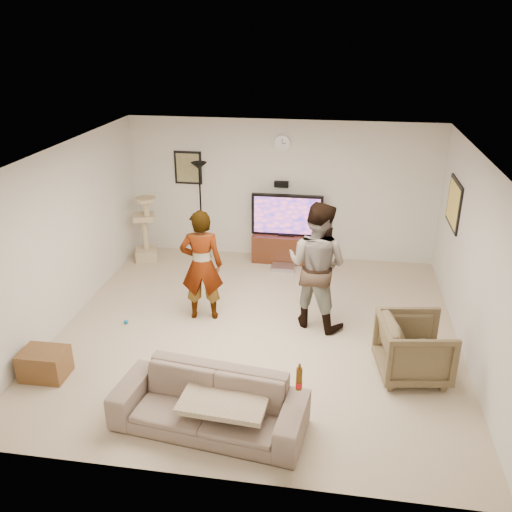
# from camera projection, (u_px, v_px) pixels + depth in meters

# --- Properties ---
(floor) EXTENTS (5.50, 5.50, 0.02)m
(floor) POSITION_uv_depth(u_px,v_px,m) (258.00, 331.00, 7.66)
(floor) COLOR tan
(floor) RESTS_ON ground
(ceiling) EXTENTS (5.50, 5.50, 0.02)m
(ceiling) POSITION_uv_depth(u_px,v_px,m) (258.00, 154.00, 6.66)
(ceiling) COLOR white
(ceiling) RESTS_ON wall_back
(wall_back) EXTENTS (5.50, 0.04, 2.50)m
(wall_back) POSITION_uv_depth(u_px,v_px,m) (282.00, 190.00, 9.65)
(wall_back) COLOR silver
(wall_back) RESTS_ON floor
(wall_front) EXTENTS (5.50, 0.04, 2.50)m
(wall_front) POSITION_uv_depth(u_px,v_px,m) (209.00, 369.00, 4.66)
(wall_front) COLOR silver
(wall_front) RESTS_ON floor
(wall_left) EXTENTS (0.04, 5.50, 2.50)m
(wall_left) POSITION_uv_depth(u_px,v_px,m) (64.00, 237.00, 7.55)
(wall_left) COLOR silver
(wall_left) RESTS_ON floor
(wall_right) EXTENTS (0.04, 5.50, 2.50)m
(wall_right) POSITION_uv_depth(u_px,v_px,m) (475.00, 262.00, 6.76)
(wall_right) COLOR silver
(wall_right) RESTS_ON floor
(wall_clock) EXTENTS (0.26, 0.04, 0.26)m
(wall_clock) POSITION_uv_depth(u_px,v_px,m) (282.00, 143.00, 9.29)
(wall_clock) COLOR silver
(wall_clock) RESTS_ON wall_back
(wall_speaker) EXTENTS (0.25, 0.10, 0.10)m
(wall_speaker) POSITION_uv_depth(u_px,v_px,m) (281.00, 184.00, 9.55)
(wall_speaker) COLOR black
(wall_speaker) RESTS_ON wall_back
(picture_back) EXTENTS (0.42, 0.03, 0.52)m
(picture_back) POSITION_uv_depth(u_px,v_px,m) (188.00, 168.00, 9.74)
(picture_back) COLOR olive
(picture_back) RESTS_ON wall_back
(picture_right) EXTENTS (0.03, 0.78, 0.62)m
(picture_right) POSITION_uv_depth(u_px,v_px,m) (454.00, 204.00, 8.12)
(picture_right) COLOR #ECC350
(picture_right) RESTS_ON wall_right
(tv_stand) EXTENTS (1.21, 0.45, 0.50)m
(tv_stand) POSITION_uv_depth(u_px,v_px,m) (286.00, 248.00, 9.81)
(tv_stand) COLOR #401E10
(tv_stand) RESTS_ON floor
(console_box) EXTENTS (0.40, 0.30, 0.07)m
(console_box) POSITION_uv_depth(u_px,v_px,m) (283.00, 267.00, 9.54)
(console_box) COLOR silver
(console_box) RESTS_ON floor
(tv) EXTENTS (1.26, 0.08, 0.75)m
(tv) POSITION_uv_depth(u_px,v_px,m) (287.00, 215.00, 9.56)
(tv) COLOR black
(tv) RESTS_ON tv_stand
(tv_screen) EXTENTS (1.16, 0.01, 0.66)m
(tv_screen) POSITION_uv_depth(u_px,v_px,m) (287.00, 216.00, 9.52)
(tv_screen) COLOR #DF5163
(tv_screen) RESTS_ON tv
(floor_lamp) EXTENTS (0.32, 0.32, 1.78)m
(floor_lamp) POSITION_uv_depth(u_px,v_px,m) (201.00, 212.00, 9.69)
(floor_lamp) COLOR black
(floor_lamp) RESTS_ON floor
(cat_tree) EXTENTS (0.48, 0.48, 1.20)m
(cat_tree) POSITION_uv_depth(u_px,v_px,m) (145.00, 228.00, 9.72)
(cat_tree) COLOR tan
(cat_tree) RESTS_ON floor
(person_left) EXTENTS (0.66, 0.49, 1.65)m
(person_left) POSITION_uv_depth(u_px,v_px,m) (202.00, 265.00, 7.69)
(person_left) COLOR #979798
(person_left) RESTS_ON floor
(person_right) EXTENTS (1.09, 0.98, 1.83)m
(person_right) POSITION_uv_depth(u_px,v_px,m) (317.00, 265.00, 7.47)
(person_right) COLOR teal
(person_right) RESTS_ON floor
(sofa) EXTENTS (2.12, 1.04, 0.59)m
(sofa) POSITION_uv_depth(u_px,v_px,m) (209.00, 404.00, 5.71)
(sofa) COLOR #736054
(sofa) RESTS_ON floor
(throw_blanket) EXTENTS (0.95, 0.76, 0.06)m
(throw_blanket) POSITION_uv_depth(u_px,v_px,m) (226.00, 397.00, 5.64)
(throw_blanket) COLOR tan
(throw_blanket) RESTS_ON sofa
(beer_bottle) EXTENTS (0.06, 0.06, 0.25)m
(beer_bottle) POSITION_uv_depth(u_px,v_px,m) (299.00, 379.00, 5.41)
(beer_bottle) COLOR #553006
(beer_bottle) RESTS_ON sofa
(armchair) EXTENTS (0.95, 0.93, 0.76)m
(armchair) POSITION_uv_depth(u_px,v_px,m) (414.00, 348.00, 6.53)
(armchair) COLOR brown
(armchair) RESTS_ON floor
(side_table) EXTENTS (0.54, 0.41, 0.36)m
(side_table) POSITION_uv_depth(u_px,v_px,m) (45.00, 364.00, 6.58)
(side_table) COLOR brown
(side_table) RESTS_ON floor
(toy_ball) EXTENTS (0.06, 0.06, 0.06)m
(toy_ball) POSITION_uv_depth(u_px,v_px,m) (126.00, 322.00, 7.80)
(toy_ball) COLOR #0D68A6
(toy_ball) RESTS_ON floor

